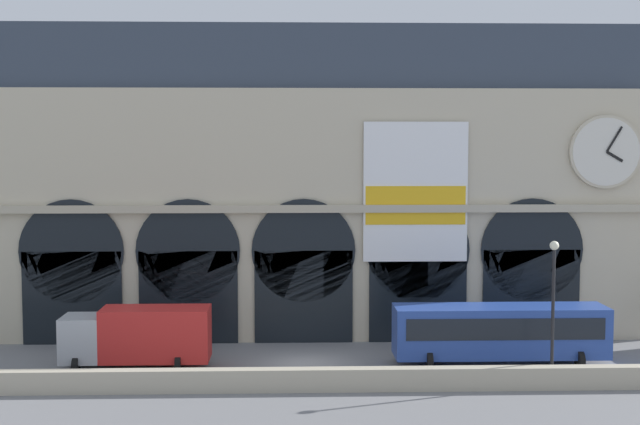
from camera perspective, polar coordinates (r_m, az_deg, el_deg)
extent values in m
plane|color=slate|center=(46.12, -0.99, -9.89)|extent=(200.00, 200.00, 0.00)
cube|color=#B2A891|center=(41.09, -0.89, -10.92)|extent=(90.00, 0.70, 1.07)
cube|color=beige|center=(52.12, -1.12, -0.06)|extent=(41.10, 4.54, 14.67)
cube|color=#333D4C|center=(52.51, -1.14, 10.04)|extent=(41.10, 3.94, 3.76)
cube|color=black|center=(51.95, -15.93, -5.41)|extent=(5.67, 0.20, 5.37)
cylinder|color=black|center=(51.57, -16.00, -2.47)|extent=(5.97, 0.20, 5.97)
cube|color=black|center=(50.75, -8.62, -5.52)|extent=(5.67, 0.20, 5.37)
cylinder|color=black|center=(50.36, -8.66, -2.51)|extent=(5.97, 0.20, 5.97)
cube|color=black|center=(50.40, -1.08, -5.54)|extent=(5.67, 0.20, 5.37)
cylinder|color=black|center=(50.01, -1.09, -2.51)|extent=(5.97, 0.20, 5.97)
cube|color=black|center=(50.92, 6.43, -5.47)|extent=(5.67, 0.20, 5.37)
cylinder|color=black|center=(50.53, 6.46, -2.46)|extent=(5.97, 0.20, 5.97)
cube|color=black|center=(52.28, 13.67, -5.30)|extent=(5.67, 0.20, 5.37)
cylinder|color=black|center=(51.90, 13.73, -2.38)|extent=(5.97, 0.20, 5.97)
cylinder|color=beige|center=(52.73, 18.23, 3.81)|extent=(4.23, 0.25, 4.23)
cylinder|color=silver|center=(52.62, 18.28, 3.80)|extent=(3.92, 0.06, 3.92)
cube|color=black|center=(52.72, 18.77, 3.50)|extent=(1.01, 0.04, 0.68)
cube|color=black|center=(52.69, 18.76, 4.57)|extent=(0.95, 0.04, 1.50)
cube|color=white|center=(50.09, 6.29, 1.35)|extent=(6.00, 0.12, 8.03)
cube|color=yellow|center=(50.06, 6.30, 0.47)|extent=(5.76, 0.04, 2.22)
cube|color=#B6AB91|center=(49.67, -1.09, 0.25)|extent=(41.10, 0.50, 0.44)
cube|color=#ADB2B7|center=(46.46, -15.33, -7.96)|extent=(2.00, 2.30, 2.30)
cube|color=red|center=(45.69, -10.72, -7.83)|extent=(5.50, 2.30, 2.70)
cylinder|color=black|center=(45.76, -15.73, -9.64)|extent=(0.28, 0.84, 0.84)
cylinder|color=black|center=(47.72, -15.13, -9.04)|extent=(0.28, 0.84, 0.84)
cylinder|color=black|center=(44.83, -9.29, -9.82)|extent=(0.28, 0.84, 0.84)
cylinder|color=black|center=(46.82, -8.96, -9.20)|extent=(0.28, 0.84, 0.84)
cube|color=#28479E|center=(46.40, 11.72, -7.62)|extent=(11.00, 2.50, 2.60)
cube|color=black|center=(45.12, 12.11, -7.51)|extent=(10.12, 0.04, 1.10)
cylinder|color=black|center=(44.87, 7.19, -9.68)|extent=(0.28, 1.00, 1.00)
cylinder|color=black|center=(47.03, 6.75, -9.02)|extent=(0.28, 1.00, 1.00)
cylinder|color=black|center=(46.68, 16.69, -9.28)|extent=(0.28, 1.00, 1.00)
cylinder|color=black|center=(48.76, 15.84, -8.67)|extent=(0.28, 1.00, 1.00)
cylinder|color=black|center=(43.06, 15.03, -6.65)|extent=(0.16, 0.16, 6.50)
sphere|color=#F2EDCC|center=(42.55, 15.12, -2.11)|extent=(0.44, 0.44, 0.44)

